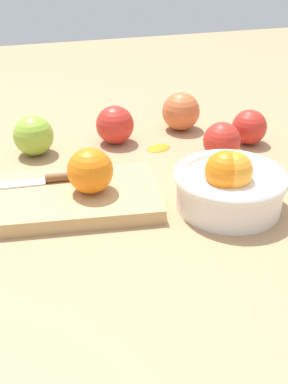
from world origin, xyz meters
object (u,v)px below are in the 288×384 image
(orange_on_board, at_px, (90,171))
(apple_front_right, at_px, (33,136))
(cutting_board, at_px, (79,197))
(apple_front_left_2, at_px, (181,111))
(bowl, at_px, (229,184))
(apple_front_left_3, at_px, (249,127))
(apple_front_center, at_px, (113,125))
(apple_front_left, at_px, (222,141))
(knife, at_px, (39,181))

(orange_on_board, height_order, apple_front_right, orange_on_board)
(apple_front_right, bearing_deg, cutting_board, 101.89)
(cutting_board, relative_size, apple_front_left_2, 3.07)
(bowl, distance_m, orange_on_board, 0.21)
(cutting_board, distance_m, apple_front_left_3, 0.39)
(orange_on_board, distance_m, apple_front_right, 0.23)
(apple_front_left_3, bearing_deg, apple_front_center, -18.59)
(apple_front_right, relative_size, apple_front_left, 1.08)
(apple_front_center, height_order, apple_front_left_2, apple_front_left_2)
(knife, relative_size, apple_front_right, 2.04)
(bowl, distance_m, knife, 0.30)
(knife, bearing_deg, apple_front_left_3, -168.92)
(bowl, height_order, knife, bowl)
(orange_on_board, relative_size, apple_front_right, 0.93)
(apple_front_center, height_order, apple_front_left, apple_front_center)
(bowl, bearing_deg, apple_front_right, -48.36)
(apple_front_left, bearing_deg, cutting_board, 15.64)
(orange_on_board, bearing_deg, apple_front_left_3, -159.02)
(knife, bearing_deg, bowl, 154.88)
(knife, distance_m, apple_front_left, 0.35)
(cutting_board, bearing_deg, apple_front_center, -117.65)
(knife, xyz_separation_m, apple_front_left_2, (-0.33, -0.20, 0.01))
(knife, relative_size, apple_front_left, 2.21)
(bowl, relative_size, knife, 1.11)
(orange_on_board, relative_size, apple_front_left_2, 0.87)
(apple_front_center, xyz_separation_m, apple_front_left_2, (-0.16, -0.03, 0.00))
(orange_on_board, distance_m, apple_front_center, 0.24)
(apple_front_center, height_order, apple_front_right, same)
(apple_front_center, distance_m, apple_front_left_2, 0.16)
(bowl, xyz_separation_m, orange_on_board, (0.20, -0.08, 0.02))
(apple_front_center, distance_m, apple_front_left_3, 0.27)
(apple_front_left, relative_size, apple_front_left_3, 1.01)
(knife, bearing_deg, apple_front_center, -134.50)
(cutting_board, distance_m, knife, 0.07)
(apple_front_right, height_order, apple_front_left_3, apple_front_right)
(apple_front_center, bearing_deg, bowl, 109.28)
(cutting_board, height_order, apple_front_left_3, apple_front_left_3)
(apple_front_right, height_order, apple_front_left, apple_front_right)
(apple_front_left, distance_m, apple_front_left_2, 0.16)
(apple_front_left, bearing_deg, apple_front_center, -37.46)
(bowl, relative_size, cutting_board, 0.70)
(orange_on_board, xyz_separation_m, apple_front_left, (-0.27, -0.09, -0.02))
(knife, xyz_separation_m, apple_front_right, (-0.01, -0.17, 0.01))
(bowl, bearing_deg, cutting_board, -21.22)
(apple_front_right, distance_m, apple_front_left_2, 0.32)
(orange_on_board, distance_m, apple_front_left, 0.28)
(apple_front_left_3, bearing_deg, apple_front_left_2, -48.36)
(bowl, distance_m, cutting_board, 0.23)
(apple_front_right, bearing_deg, apple_front_center, -178.07)
(bowl, xyz_separation_m, apple_front_right, (0.26, -0.29, -0.00))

